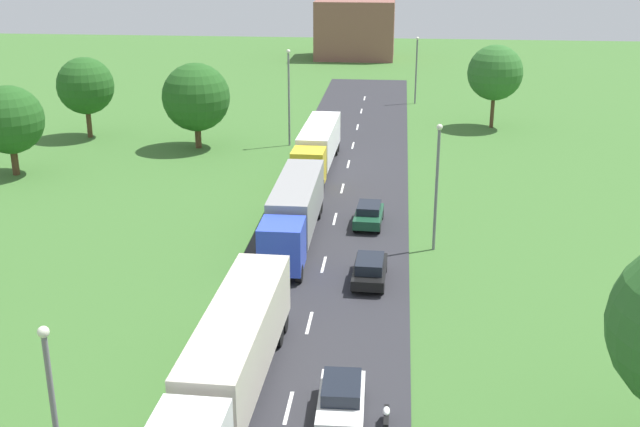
% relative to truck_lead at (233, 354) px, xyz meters
% --- Properties ---
extents(road, '(10.00, 140.00, 0.06)m').
position_rel_truck_lead_xyz_m(road, '(2.34, 7.63, -2.13)').
color(road, '#2B2B30').
rests_on(road, ground).
extents(lane_marking_centre, '(0.16, 122.48, 0.01)m').
position_rel_truck_lead_xyz_m(lane_marking_centre, '(2.34, 3.95, -2.09)').
color(lane_marking_centre, white).
rests_on(lane_marking_centre, road).
extents(truck_lead, '(2.79, 14.52, 3.62)m').
position_rel_truck_lead_xyz_m(truck_lead, '(0.00, 0.00, 0.00)').
color(truck_lead, white).
rests_on(truck_lead, road).
extents(truck_second, '(2.53, 13.21, 3.60)m').
position_rel_truck_lead_xyz_m(truck_second, '(0.15, 18.07, -0.04)').
color(truck_second, blue).
rests_on(truck_second, road).
extents(truck_third, '(2.70, 13.67, 3.42)m').
position_rel_truck_lead_xyz_m(truck_third, '(-0.09, 34.47, -0.11)').
color(truck_third, yellow).
rests_on(truck_third, road).
extents(car_second, '(1.93, 4.08, 1.51)m').
position_rel_truck_lead_xyz_m(car_second, '(4.54, -0.81, -1.31)').
color(car_second, white).
rests_on(car_second, road).
extents(car_third, '(1.88, 4.31, 1.47)m').
position_rel_truck_lead_xyz_m(car_third, '(5.12, 12.33, -1.33)').
color(car_third, black).
rests_on(car_third, road).
extents(car_fourth, '(1.94, 4.02, 1.43)m').
position_rel_truck_lead_xyz_m(car_fourth, '(4.68, 21.47, -1.34)').
color(car_fourth, '#19472D').
rests_on(car_fourth, road).
extents(motorcycle_courier, '(0.28, 1.94, 0.91)m').
position_rel_truck_lead_xyz_m(motorcycle_courier, '(6.35, -1.59, -1.61)').
color(motorcycle_courier, black).
rests_on(motorcycle_courier, road).
extents(lamppost_lead, '(0.36, 0.36, 7.58)m').
position_rel_truck_lead_xyz_m(lamppost_lead, '(-3.69, -8.34, 2.10)').
color(lamppost_lead, slate).
rests_on(lamppost_lead, ground).
extents(lamppost_second, '(0.36, 0.36, 7.90)m').
position_rel_truck_lead_xyz_m(lamppost_second, '(8.84, 17.69, 2.27)').
color(lamppost_second, slate).
rests_on(lamppost_second, ground).
extents(lamppost_third, '(0.36, 0.36, 8.76)m').
position_rel_truck_lead_xyz_m(lamppost_third, '(-3.51, 42.15, 2.71)').
color(lamppost_third, slate).
rests_on(lamppost_third, ground).
extents(lamppost_fourth, '(0.36, 0.36, 7.56)m').
position_rel_truck_lead_xyz_m(lamppost_fourth, '(8.24, 62.52, 2.09)').
color(lamppost_fourth, slate).
rests_on(lamppost_fourth, ground).
extents(tree_birch, '(6.08, 6.08, 7.69)m').
position_rel_truck_lead_xyz_m(tree_birch, '(-11.64, 40.46, 2.49)').
color(tree_birch, '#513823').
rests_on(tree_birch, ground).
extents(tree_pine, '(5.33, 5.33, 7.62)m').
position_rel_truck_lead_xyz_m(tree_pine, '(-22.98, 43.32, 2.78)').
color(tree_pine, '#513823').
rests_on(tree_pine, ground).
extents(tree_elm, '(5.42, 5.42, 7.24)m').
position_rel_truck_lead_xyz_m(tree_elm, '(-24.24, 30.56, 2.36)').
color(tree_elm, '#513823').
rests_on(tree_elm, ground).
extents(tree_ash, '(5.45, 5.45, 8.24)m').
position_rel_truck_lead_xyz_m(tree_ash, '(15.76, 51.32, 3.35)').
color(tree_ash, '#513823').
rests_on(tree_ash, ground).
extents(distant_building, '(12.10, 10.25, 8.88)m').
position_rel_truck_lead_xyz_m(distant_building, '(-0.78, 97.77, 2.28)').
color(distant_building, brown).
rests_on(distant_building, ground).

